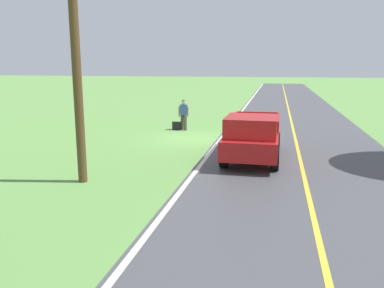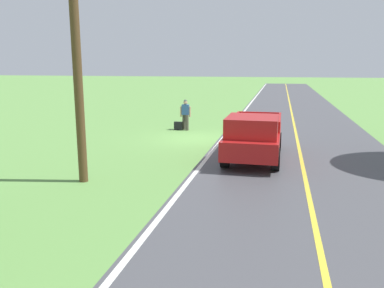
% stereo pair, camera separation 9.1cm
% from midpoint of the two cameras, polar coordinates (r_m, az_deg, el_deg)
% --- Properties ---
extents(ground_plane, '(200.00, 200.00, 0.00)m').
position_cam_midpoint_polar(ground_plane, '(19.82, 0.70, 0.80)').
color(ground_plane, '#609347').
extents(road_surface, '(7.74, 120.00, 0.00)m').
position_cam_midpoint_polar(road_surface, '(19.42, 15.31, 0.17)').
color(road_surface, '#47474C').
rests_on(road_surface, ground).
extents(lane_edge_line, '(0.16, 117.60, 0.00)m').
position_cam_midpoint_polar(lane_edge_line, '(19.59, 4.49, 0.66)').
color(lane_edge_line, silver).
rests_on(lane_edge_line, ground).
extents(lane_centre_line, '(0.14, 117.60, 0.00)m').
position_cam_midpoint_polar(lane_centre_line, '(19.42, 15.31, 0.18)').
color(lane_centre_line, gold).
rests_on(lane_centre_line, ground).
extents(hitchhiker_walking, '(0.62, 0.51, 1.75)m').
position_cam_midpoint_polar(hitchhiker_walking, '(22.32, -0.83, 4.56)').
color(hitchhiker_walking, '#4C473D').
rests_on(hitchhiker_walking, ground).
extents(suitcase_carried, '(0.47, 0.23, 0.47)m').
position_cam_midpoint_polar(suitcase_carried, '(22.41, -1.92, 2.66)').
color(suitcase_carried, black).
rests_on(suitcase_carried, ground).
extents(pickup_truck_passing, '(2.15, 5.42, 1.82)m').
position_cam_midpoint_polar(pickup_truck_passing, '(15.47, 9.16, 1.24)').
color(pickup_truck_passing, '#B21919').
rests_on(pickup_truck_passing, ground).
extents(utility_pole_roadside, '(0.28, 0.28, 8.76)m').
position_cam_midpoint_polar(utility_pole_roadside, '(12.58, -16.40, 14.22)').
color(utility_pole_roadside, brown).
rests_on(utility_pole_roadside, ground).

